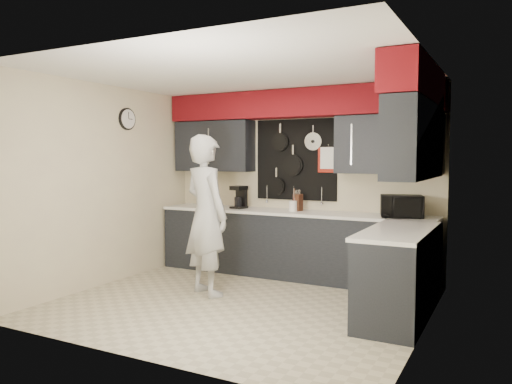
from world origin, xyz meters
The scene contains 10 objects.
ground centered at (0.00, 0.00, 0.00)m, with size 4.00×4.00×0.00m, color #BAB191.
back_wall_assembly centered at (0.01, 1.60, 2.01)m, with size 4.00×0.36×2.60m.
right_wall_assembly centered at (1.85, 0.26, 1.94)m, with size 0.36×3.50×2.60m.
left_wall_assembly centered at (-1.99, 0.02, 1.33)m, with size 0.05×3.50×2.60m.
base_cabinets centered at (0.49, 1.13, 0.46)m, with size 3.95×2.20×0.92m.
microwave centered at (1.50, 1.40, 1.06)m, with size 0.50×0.34×0.27m, color black.
knife_block centered at (0.08, 1.51, 1.04)m, with size 0.11×0.11×0.23m, color #321810.
utensil_crock centered at (0.04, 1.43, 0.99)m, with size 0.11×0.11×0.15m, color white.
coffee_maker centered at (-0.81, 1.44, 1.09)m, with size 0.21×0.24×0.33m.
person centered at (-0.55, 0.16, 0.96)m, with size 0.70×0.46×1.93m, color #ADADAB.
Camera 1 is at (2.74, -4.85, 1.66)m, focal length 35.00 mm.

